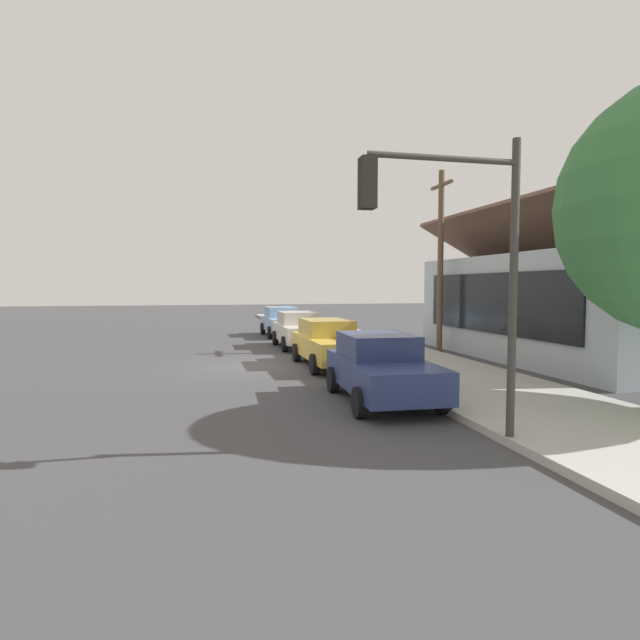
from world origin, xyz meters
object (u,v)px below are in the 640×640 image
(car_mustard, at_px, (329,343))
(car_navy, at_px, (381,367))
(utility_pole_wooden, at_px, (440,258))
(car_ivory, at_px, (299,329))
(fire_hydrant_red, at_px, (346,342))
(traffic_light_main, at_px, (457,241))
(car_skyblue, at_px, (282,321))

(car_mustard, relative_size, car_navy, 1.07)
(utility_pole_wooden, bearing_deg, car_ivory, -117.07)
(car_mustard, distance_m, fire_hydrant_red, 3.41)
(traffic_light_main, relative_size, fire_hydrant_red, 7.32)
(car_mustard, bearing_deg, car_navy, -1.58)
(car_skyblue, xyz_separation_m, car_ivory, (5.55, -0.10, -0.00))
(car_navy, height_order, utility_pole_wooden, utility_pole_wooden)
(car_skyblue, height_order, car_navy, same)
(car_skyblue, height_order, fire_hydrant_red, car_skyblue)
(car_skyblue, bearing_deg, traffic_light_main, -1.94)
(car_skyblue, xyz_separation_m, utility_pole_wooden, (8.35, 5.37, 3.11))
(car_mustard, relative_size, fire_hydrant_red, 6.63)
(car_skyblue, distance_m, car_ivory, 5.55)
(car_skyblue, relative_size, car_navy, 1.02)
(car_ivory, distance_m, car_navy, 11.16)
(car_mustard, bearing_deg, car_skyblue, 178.88)
(car_skyblue, bearing_deg, car_ivory, -2.16)
(car_ivory, distance_m, fire_hydrant_red, 2.97)
(car_mustard, xyz_separation_m, car_navy, (5.54, -0.10, -0.00))
(car_skyblue, height_order, utility_pole_wooden, utility_pole_wooden)
(car_navy, bearing_deg, utility_pole_wooden, 148.76)
(car_skyblue, distance_m, car_navy, 16.71)
(fire_hydrant_red, bearing_deg, traffic_light_main, -7.65)
(car_ivory, height_order, traffic_light_main, traffic_light_main)
(car_mustard, xyz_separation_m, fire_hydrant_red, (-3.06, 1.48, -0.32))
(fire_hydrant_red, bearing_deg, car_skyblue, -170.42)
(car_navy, relative_size, fire_hydrant_red, 6.19)
(car_ivory, height_order, utility_pole_wooden, utility_pole_wooden)
(car_ivory, bearing_deg, traffic_light_main, -0.92)
(car_skyblue, bearing_deg, car_navy, -1.88)
(car_navy, distance_m, traffic_light_main, 4.62)
(car_navy, height_order, fire_hydrant_red, car_navy)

